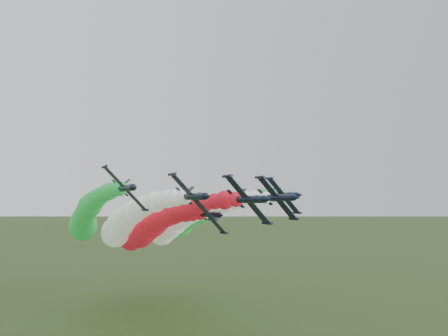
{
  "coord_description": "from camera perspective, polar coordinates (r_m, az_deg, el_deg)",
  "views": [
    {
      "loc": [
        -42.66,
        -68.12,
        36.31
      ],
      "look_at": [
        -3.3,
        6.6,
        42.61
      ],
      "focal_mm": 35.0,
      "sensor_mm": 36.0,
      "label": 1
    }
  ],
  "objects": [
    {
      "name": "jet_outer_left",
      "position": [
        145.47,
        -17.64,
        -6.31
      ],
      "size": [
        16.12,
        95.44,
        20.85
      ],
      "rotation": [
        0.0,
        0.79,
        0.0
      ],
      "color": "black",
      "rests_on": "ground"
    },
    {
      "name": "jet_inner_right",
      "position": [
        141.16,
        -6.31,
        -7.23
      ],
      "size": [
        16.2,
        95.52,
        20.92
      ],
      "rotation": [
        0.0,
        0.79,
        0.0
      ],
      "color": "black",
      "rests_on": "ground"
    },
    {
      "name": "jet_lead",
      "position": [
        132.01,
        -9.38,
        -7.49
      ],
      "size": [
        15.83,
        95.15,
        20.56
      ],
      "rotation": [
        0.0,
        0.79,
        0.0
      ],
      "color": "black",
      "rests_on": "ground"
    },
    {
      "name": "jet_inner_left",
      "position": [
        138.92,
        -13.14,
        -7.23
      ],
      "size": [
        16.44,
        95.76,
        21.17
      ],
      "rotation": [
        0.0,
        0.79,
        0.0
      ],
      "color": "black",
      "rests_on": "ground"
    },
    {
      "name": "jet_outer_right",
      "position": [
        156.71,
        -4.3,
        -6.64
      ],
      "size": [
        15.93,
        95.25,
        20.66
      ],
      "rotation": [
        0.0,
        0.79,
        0.0
      ],
      "color": "black",
      "rests_on": "ground"
    },
    {
      "name": "jet_trail",
      "position": [
        151.91,
        -10.76,
        -8.12
      ],
      "size": [
        15.94,
        95.25,
        20.66
      ],
      "rotation": [
        0.0,
        0.79,
        0.0
      ],
      "color": "black",
      "rests_on": "ground"
    }
  ]
}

